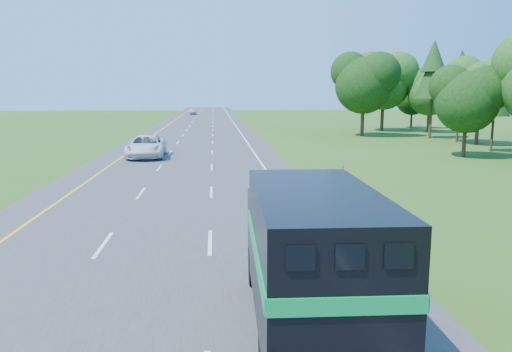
% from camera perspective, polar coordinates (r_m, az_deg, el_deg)
% --- Properties ---
extents(road, '(15.00, 260.00, 0.04)m').
position_cam_1_polar(road, '(56.19, -6.87, 4.10)').
color(road, '#38383A').
rests_on(road, ground).
extents(lane_markings, '(11.15, 260.00, 0.01)m').
position_cam_1_polar(lane_markings, '(56.19, -6.87, 4.12)').
color(lane_markings, yellow).
rests_on(lane_markings, road).
extents(horse_truck, '(2.53, 7.53, 3.31)m').
position_cam_1_polar(horse_truck, '(10.61, 6.14, -9.21)').
color(horse_truck, black).
rests_on(horse_truck, road).
extents(white_suv, '(3.16, 6.46, 1.77)m').
position_cam_1_polar(white_suv, '(41.56, -12.43, 3.33)').
color(white_suv, silver).
rests_on(white_suv, road).
extents(far_car, '(1.79, 4.25, 1.44)m').
position_cam_1_polar(far_car, '(123.41, -7.22, 7.32)').
color(far_car, '#B8B8BF').
rests_on(far_car, road).
extents(delineator, '(0.09, 0.05, 1.10)m').
position_cam_1_polar(delineator, '(28.99, 9.93, 0.17)').
color(delineator, '#F8360D').
rests_on(delineator, ground).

